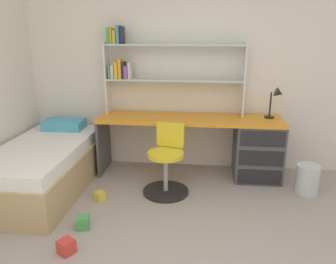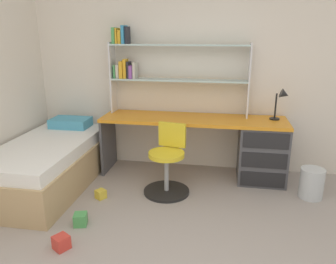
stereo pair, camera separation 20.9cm
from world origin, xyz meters
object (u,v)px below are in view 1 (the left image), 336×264
(bed_platform, at_px, (44,166))
(waste_bin, at_px, (307,179))
(bookshelf_hutch, at_px, (155,64))
(desk_lamp, at_px, (277,98))
(toy_block_green_1, at_px, (83,222))
(swivel_chair, at_px, (167,167))
(toy_block_yellow_0, at_px, (100,196))
(toy_block_red_2, at_px, (66,247))
(desk, at_px, (239,144))

(bed_platform, xyz_separation_m, waste_bin, (3.00, 0.20, -0.11))
(bookshelf_hutch, distance_m, desk_lamp, 1.54)
(toy_block_green_1, bearing_deg, bookshelf_hutch, 73.10)
(bookshelf_hutch, relative_size, waste_bin, 5.17)
(swivel_chair, distance_m, toy_block_yellow_0, 0.80)
(desk_lamp, height_order, toy_block_green_1, desk_lamp)
(bed_platform, distance_m, toy_block_green_1, 1.07)
(bookshelf_hutch, relative_size, toy_block_yellow_0, 17.70)
(bed_platform, height_order, toy_block_red_2, bed_platform)
(desk, xyz_separation_m, toy_block_green_1, (-1.54, -1.35, -0.37))
(desk, bearing_deg, swivel_chair, -148.08)
(bookshelf_hutch, relative_size, desk_lamp, 4.52)
(desk, xyz_separation_m, desk_lamp, (0.42, 0.06, 0.58))
(desk_lamp, distance_m, swivel_chair, 1.55)
(toy_block_red_2, bearing_deg, desk_lamp, 42.10)
(desk_lamp, height_order, waste_bin, desk_lamp)
(swivel_chair, height_order, toy_block_green_1, swivel_chair)
(desk_lamp, distance_m, waste_bin, 1.00)
(waste_bin, bearing_deg, bed_platform, -176.10)
(waste_bin, height_order, toy_block_green_1, waste_bin)
(swivel_chair, height_order, waste_bin, swivel_chair)
(desk_lamp, height_order, bed_platform, desk_lamp)
(desk, distance_m, waste_bin, 0.87)
(bookshelf_hutch, height_order, desk_lamp, bookshelf_hutch)
(desk_lamp, distance_m, toy_block_red_2, 2.80)
(bookshelf_hutch, xyz_separation_m, toy_block_green_1, (-0.46, -1.52, -1.32))
(toy_block_yellow_0, bearing_deg, waste_bin, 10.60)
(bed_platform, bearing_deg, swivel_chair, 2.69)
(desk, xyz_separation_m, toy_block_red_2, (-1.54, -1.71, -0.36))
(waste_bin, bearing_deg, toy_block_yellow_0, -169.40)
(bookshelf_hutch, bearing_deg, bed_platform, -147.10)
(toy_block_green_1, xyz_separation_m, toy_block_red_2, (-0.01, -0.36, 0.00))
(desk_lamp, xyz_separation_m, toy_block_yellow_0, (-1.96, -0.87, -0.96))
(bookshelf_hutch, height_order, toy_block_red_2, bookshelf_hutch)
(swivel_chair, xyz_separation_m, toy_block_red_2, (-0.70, -1.19, -0.25))
(desk, height_order, swivel_chair, swivel_chair)
(bed_platform, distance_m, toy_block_red_2, 1.35)
(desk, distance_m, toy_block_yellow_0, 1.78)
(waste_bin, xyz_separation_m, toy_block_red_2, (-2.28, -1.32, -0.11))
(bed_platform, bearing_deg, desk, 14.70)
(desk_lamp, xyz_separation_m, swivel_chair, (-1.26, -0.58, -0.70))
(waste_bin, relative_size, toy_block_red_2, 2.83)
(bookshelf_hutch, xyz_separation_m, bed_platform, (-1.19, -0.77, -1.11))
(swivel_chair, bearing_deg, bed_platform, -177.31)
(toy_block_yellow_0, bearing_deg, toy_block_red_2, -90.15)
(bed_platform, relative_size, toy_block_yellow_0, 18.41)
(desk, height_order, toy_block_red_2, desk)
(bed_platform, xyz_separation_m, toy_block_red_2, (0.72, -1.12, -0.21))
(toy_block_red_2, bearing_deg, desk, 47.99)
(toy_block_yellow_0, bearing_deg, desk_lamp, 24.02)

